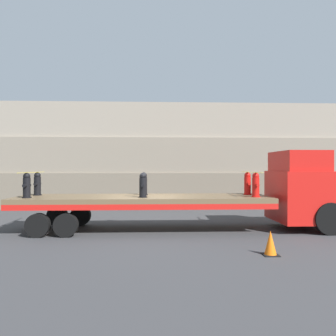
% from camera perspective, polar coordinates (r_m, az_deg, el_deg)
% --- Properties ---
extents(ground_plane, '(120.00, 120.00, 0.00)m').
position_cam_1_polar(ground_plane, '(12.81, -4.31, -10.74)').
color(ground_plane, '#38383A').
extents(rock_cliff, '(60.00, 3.30, 6.24)m').
position_cam_1_polar(rock_cliff, '(20.50, -3.56, 2.10)').
color(rock_cliff, '#706656').
rests_on(rock_cliff, ground_plane).
extents(truck_cab, '(2.32, 2.60, 3.04)m').
position_cam_1_polar(truck_cab, '(13.92, 22.83, -3.49)').
color(truck_cab, red).
rests_on(truck_cab, ground_plane).
extents(flatbed_trailer, '(9.59, 2.56, 1.31)m').
position_cam_1_polar(flatbed_trailer, '(12.67, -6.48, -5.90)').
color(flatbed_trailer, brown).
rests_on(flatbed_trailer, ground_plane).
extents(fire_hydrant_black_near_0, '(0.33, 0.57, 0.91)m').
position_cam_1_polar(fire_hydrant_black_near_0, '(12.90, -23.39, -2.84)').
color(fire_hydrant_black_near_0, black).
rests_on(fire_hydrant_black_near_0, flatbed_trailer).
extents(fire_hydrant_black_far_0, '(0.33, 0.57, 0.91)m').
position_cam_1_polar(fire_hydrant_black_far_0, '(13.92, -21.79, -2.62)').
color(fire_hydrant_black_far_0, black).
rests_on(fire_hydrant_black_far_0, flatbed_trailer).
extents(fire_hydrant_black_near_1, '(0.33, 0.57, 0.91)m').
position_cam_1_polar(fire_hydrant_black_near_1, '(12.06, -4.40, -3.04)').
color(fire_hydrant_black_near_1, black).
rests_on(fire_hydrant_black_near_1, flatbed_trailer).
extents(fire_hydrant_black_far_1, '(0.33, 0.57, 0.91)m').
position_cam_1_polar(fire_hydrant_black_far_1, '(13.13, -4.23, -2.78)').
color(fire_hydrant_black_far_1, black).
rests_on(fire_hydrant_black_far_1, flatbed_trailer).
extents(fire_hydrant_red_near_2, '(0.33, 0.57, 0.91)m').
position_cam_1_polar(fire_hydrant_red_near_2, '(12.62, 15.03, -2.90)').
color(fire_hydrant_red_near_2, red).
rests_on(fire_hydrant_red_near_2, flatbed_trailer).
extents(fire_hydrant_red_far_2, '(0.33, 0.57, 0.91)m').
position_cam_1_polar(fire_hydrant_red_far_2, '(13.66, 13.67, -2.67)').
color(fire_hydrant_red_far_2, red).
rests_on(fire_hydrant_red_far_2, flatbed_trailer).
extents(cargo_strap_rear, '(0.05, 2.65, 0.01)m').
position_cam_1_polar(cargo_strap_rear, '(13.39, -22.56, -0.71)').
color(cargo_strap_rear, yellow).
rests_on(cargo_strap_rear, fire_hydrant_black_near_0).
extents(cargo_strap_middle, '(0.05, 2.65, 0.01)m').
position_cam_1_polar(cargo_strap_middle, '(13.12, 14.33, -0.72)').
color(cargo_strap_middle, yellow).
rests_on(cargo_strap_middle, fire_hydrant_red_near_2).
extents(traffic_cone, '(0.43, 0.43, 0.68)m').
position_cam_1_polar(traffic_cone, '(9.63, 17.41, -12.38)').
color(traffic_cone, black).
rests_on(traffic_cone, ground_plane).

